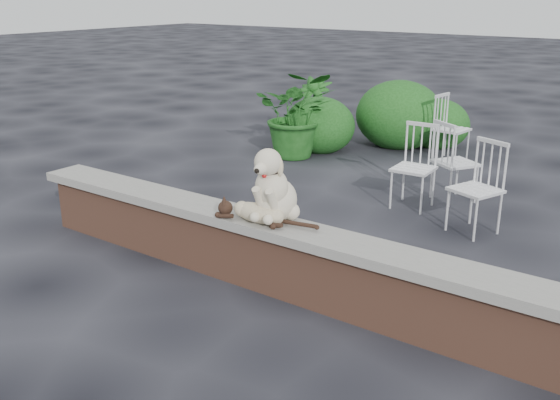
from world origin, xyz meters
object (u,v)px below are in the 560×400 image
Objects in this scene: chair_d at (476,188)px; potted_plant_b at (312,112)px; cat at (257,212)px; potted_plant_a at (297,114)px; chair_b at (414,167)px; dog at (276,182)px; chair_c at (456,161)px; chair_e at (452,128)px.

potted_plant_b is at bearing 168.04° from chair_d.
potted_plant_a is at bearing 113.47° from cat.
potted_plant_b is at bearing 141.71° from chair_b.
dog reaches higher than chair_d.
chair_c is (0.46, 3.13, -0.20)m from cat.
chair_d is 0.91m from chair_b.
chair_e is at bearing 98.01° from chair_b.
potted_plant_a is 1.17× the size of potted_plant_b.
potted_plant_b reaches higher than chair_b.
chair_d is 3.49m from potted_plant_a.
potted_plant_a is (-1.91, -1.13, 0.17)m from chair_e.
chair_c is 2.69m from potted_plant_a.
chair_b is at bearing 81.25° from dog.
chair_d is 0.87× the size of potted_plant_b.
potted_plant_b is at bearing 7.68° from chair_c.
chair_e is 2.27m from chair_b.
potted_plant_a is at bearing 176.06° from chair_d.
dog is at bearing 55.35° from cat.
chair_e is at bearing -35.13° from chair_c.
potted_plant_b is at bearing 108.94° from chair_e.
chair_c is 3.08m from potted_plant_b.
potted_plant_a is at bearing 19.63° from chair_c.
dog is 3.04m from chair_c.
chair_d reaches higher than cat.
chair_d is at bearing -32.87° from potted_plant_b.
dog is 2.51m from chair_b.
cat is at bearing 113.94° from chair_c.
chair_d and chair_b have the same top height.
potted_plant_a is (-2.62, 0.59, 0.17)m from chair_c.
chair_e and chair_d have the same top height.
chair_e is 0.74× the size of potted_plant_a.
dog reaches higher than potted_plant_b.
dog is 4.92m from potted_plant_b.
chair_d is 1.00× the size of chair_b.
potted_plant_a is at bearing 115.43° from dog.
dog is 0.60× the size of cat.
chair_d is at bearing -146.92° from chair_e.
potted_plant_a is (-3.16, 1.46, 0.17)m from chair_d.
potted_plant_a is at bearing -75.44° from potted_plant_b.
chair_b is 2.58m from potted_plant_a.
chair_b is (0.42, -2.23, 0.00)m from chair_e.
chair_c is 1.86m from chair_e.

